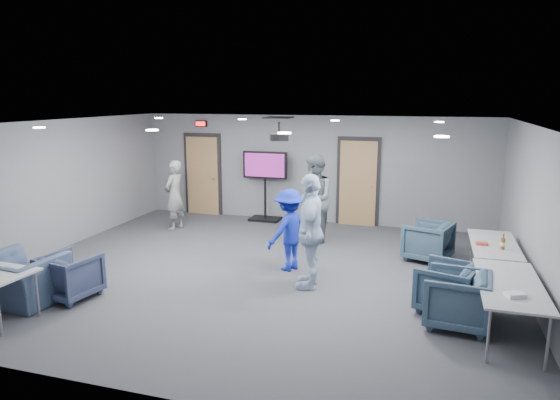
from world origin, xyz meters
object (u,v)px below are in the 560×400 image
(table_right_a, at_px, (494,246))
(bottle_right, at_px, (503,244))
(person_b, at_px, (314,199))
(chair_front_b, at_px, (20,280))
(person_d, at_px, (289,230))
(person_a, at_px, (174,195))
(chair_right_b, at_px, (446,288))
(table_right_b, at_px, (510,286))
(tv_stand, at_px, (265,182))
(projector, at_px, (279,137))
(chair_right_c, at_px, (456,299))
(chair_right_a, at_px, (428,241))
(chair_front_a, at_px, (70,276))
(person_c, at_px, (310,231))

(table_right_a, relative_size, bottle_right, 6.70)
(person_b, distance_m, chair_front_b, 5.85)
(person_d, bearing_deg, person_a, -91.13)
(chair_right_b, relative_size, table_right_b, 0.42)
(person_b, relative_size, tv_stand, 1.08)
(person_d, distance_m, table_right_b, 3.89)
(person_d, xyz_separation_m, chair_front_b, (-3.57, -2.70, -0.38))
(table_right_a, xyz_separation_m, table_right_b, (0.00, -1.90, 0.00))
(bottle_right, distance_m, projector, 4.34)
(person_d, relative_size, chair_right_c, 1.76)
(table_right_a, bearing_deg, table_right_b, -180.00)
(person_a, height_order, table_right_a, person_a)
(person_a, distance_m, chair_right_b, 6.91)
(chair_right_a, bearing_deg, person_b, -84.82)
(chair_right_c, height_order, tv_stand, tv_stand)
(chair_right_a, xyz_separation_m, projector, (-2.83, -0.71, 2.02))
(chair_front_a, relative_size, bottle_right, 3.01)
(table_right_b, relative_size, projector, 4.67)
(chair_right_b, xyz_separation_m, projector, (-3.13, 1.69, 2.03))
(chair_right_c, bearing_deg, person_a, -113.40)
(person_b, relative_size, chair_right_a, 2.31)
(chair_right_b, distance_m, table_right_a, 1.60)
(chair_right_a, xyz_separation_m, bottle_right, (1.16, -1.36, 0.45))
(table_right_b, height_order, bottle_right, bottle_right)
(person_c, relative_size, chair_right_c, 2.25)
(chair_front_b, height_order, table_right_b, chair_front_b)
(person_d, bearing_deg, table_right_a, 123.19)
(chair_right_a, distance_m, chair_front_b, 7.24)
(projector, bearing_deg, chair_front_b, -158.72)
(person_a, bearing_deg, projector, 72.39)
(table_right_b, xyz_separation_m, tv_stand, (-5.15, 5.07, 0.33))
(chair_front_a, distance_m, table_right_b, 6.54)
(person_d, height_order, table_right_a, person_d)
(person_c, xyz_separation_m, bottle_right, (3.04, 0.66, -0.14))
(person_d, bearing_deg, person_b, -152.43)
(person_c, bearing_deg, projector, -152.47)
(table_right_a, relative_size, tv_stand, 0.99)
(chair_right_b, height_order, bottle_right, bottle_right)
(person_c, xyz_separation_m, chair_front_b, (-4.14, -1.99, -0.59))
(chair_right_c, distance_m, table_right_b, 0.72)
(chair_right_c, bearing_deg, chair_right_a, -165.75)
(chair_right_b, distance_m, chair_right_c, 0.49)
(person_c, bearing_deg, tv_stand, -160.63)
(chair_right_a, bearing_deg, chair_right_c, 26.64)
(person_b, distance_m, table_right_a, 3.85)
(bottle_right, height_order, projector, projector)
(chair_front_a, xyz_separation_m, projector, (2.59, 2.90, 2.04))
(person_b, height_order, table_right_b, person_b)
(table_right_a, bearing_deg, chair_front_b, 112.74)
(person_d, height_order, chair_right_a, person_d)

